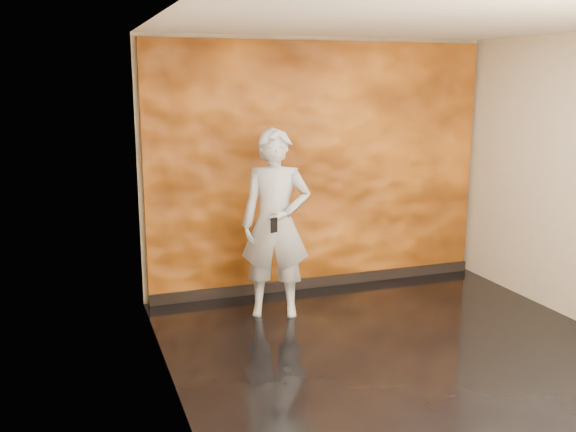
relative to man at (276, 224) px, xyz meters
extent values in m
cube|color=black|center=(0.75, -1.27, -0.95)|extent=(4.00, 4.00, 0.01)
cube|color=#BEB094|center=(0.75, 0.73, 0.46)|extent=(4.00, 0.02, 2.80)
cube|color=#BEB094|center=(-1.25, -1.27, 0.46)|extent=(0.02, 4.00, 2.80)
cube|color=white|center=(0.75, -1.27, 1.86)|extent=(4.00, 4.00, 0.01)
cube|color=orange|center=(0.75, 0.69, 0.44)|extent=(3.90, 0.06, 2.75)
cube|color=black|center=(0.75, 0.65, -0.88)|extent=(3.90, 0.04, 0.12)
imported|color=#9298A0|center=(0.00, 0.00, 0.00)|extent=(0.80, 0.67, 1.89)
cube|color=black|center=(-0.10, -0.25, 0.05)|extent=(0.08, 0.05, 0.14)
camera|label=1|loc=(-1.94, -5.90, 1.41)|focal=40.00mm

